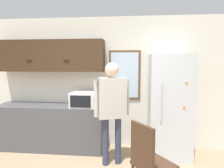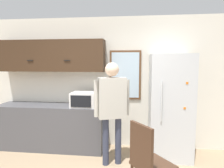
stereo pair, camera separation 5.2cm
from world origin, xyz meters
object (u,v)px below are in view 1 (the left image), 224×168
(microwave, at_px, (85,100))
(chair, at_px, (149,159))
(person, at_px, (112,103))
(refrigerator, at_px, (169,106))

(microwave, distance_m, chair, 1.81)
(person, relative_size, refrigerator, 0.92)
(microwave, bearing_deg, chair, -49.64)
(chair, bearing_deg, person, -4.16)
(microwave, relative_size, refrigerator, 0.29)
(refrigerator, bearing_deg, chair, -110.06)
(microwave, xyz_separation_m, refrigerator, (1.61, -0.01, -0.09))
(person, height_order, refrigerator, refrigerator)
(microwave, height_order, chair, microwave)
(microwave, xyz_separation_m, person, (0.57, -0.46, 0.04))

